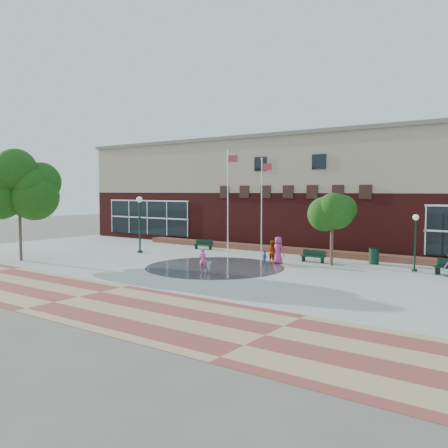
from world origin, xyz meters
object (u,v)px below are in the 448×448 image
Objects in this scene: trash_can at (374,256)px; tree_big_left at (19,184)px; flagpole_left at (228,196)px; flagpole_right at (262,202)px; child_splash at (203,260)px; bench_left at (203,246)px.

trash_can is 0.15× the size of tree_big_left.
flagpole_left is at bearing 49.47° from tree_big_left.
flagpole_right is 5.39× the size of child_splash.
trash_can is 11.01m from child_splash.
tree_big_left is at bearing -126.09° from bench_left.
flagpole_left is 14.34m from tree_big_left.
bench_left is 1.23× the size of child_splash.
flagpole_left is 4.82× the size of bench_left.
flagpole_left is 5.92× the size of child_splash.
trash_can is (7.67, 1.02, -3.36)m from flagpole_right.
child_splash is (6.18, -7.93, 0.40)m from bench_left.
flagpole_right is (2.73, 0.27, -0.37)m from flagpole_left.
tree_big_left reaches higher than trash_can.
flagpole_right reaches higher than bench_left.
flagpole_right reaches higher than child_splash.
flagpole_left is 8.34m from child_splash.
tree_big_left is at bearing 5.14° from child_splash.
trash_can is 0.82× the size of child_splash.
flagpole_right is 0.98× the size of tree_big_left.
flagpole_right is 7.85m from child_splash.
bench_left is at bearing -64.95° from child_splash.
bench_left is 13.58m from trash_can.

